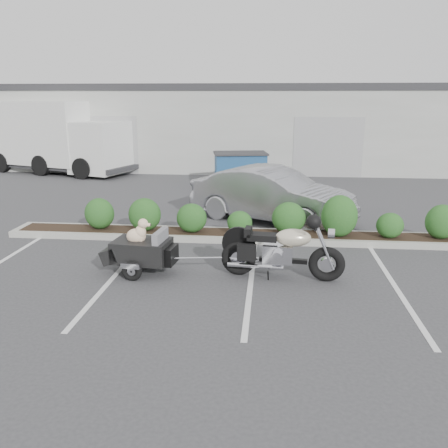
# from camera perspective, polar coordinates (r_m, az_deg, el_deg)

# --- Properties ---
(ground) EXTENTS (90.00, 90.00, 0.00)m
(ground) POSITION_cam_1_polar(r_m,az_deg,el_deg) (9.89, -3.58, -5.28)
(ground) COLOR #38383A
(ground) RESTS_ON ground
(planter_kerb) EXTENTS (12.00, 1.00, 0.15)m
(planter_kerb) POSITION_cam_1_polar(r_m,az_deg,el_deg) (11.85, 2.88, -1.42)
(planter_kerb) COLOR #9E9E93
(planter_kerb) RESTS_ON ground
(building) EXTENTS (26.00, 10.00, 4.00)m
(building) POSITION_cam_1_polar(r_m,az_deg,el_deg) (26.23, 2.34, 11.91)
(building) COLOR #9EA099
(building) RESTS_ON ground
(motorcycle) EXTENTS (2.41, 0.87, 1.38)m
(motorcycle) POSITION_cam_1_polar(r_m,az_deg,el_deg) (9.22, 6.95, -3.26)
(motorcycle) COLOR black
(motorcycle) RESTS_ON ground
(pet_trailer) EXTENTS (1.94, 1.09, 1.15)m
(pet_trailer) POSITION_cam_1_polar(r_m,az_deg,el_deg) (9.60, -9.94, -3.07)
(pet_trailer) COLOR black
(pet_trailer) RESTS_ON ground
(sedan) EXTENTS (4.84, 3.54, 1.52)m
(sedan) POSITION_cam_1_polar(r_m,az_deg,el_deg) (13.44, 5.77, 3.52)
(sedan) COLOR #A3A3AA
(sedan) RESTS_ON ground
(dumpster) EXTENTS (2.25, 1.73, 1.34)m
(dumpster) POSITION_cam_1_polar(r_m,az_deg,el_deg) (18.71, 1.96, 6.59)
(dumpster) COLOR navy
(dumpster) RESTS_ON ground
(delivery_truck) EXTENTS (7.44, 4.37, 3.24)m
(delivery_truck) POSITION_cam_1_polar(r_m,az_deg,el_deg) (23.48, -19.17, 9.66)
(delivery_truck) COLOR silver
(delivery_truck) RESTS_ON ground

